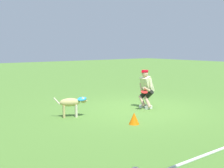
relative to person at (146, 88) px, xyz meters
name	(u,v)px	position (x,y,z in m)	size (l,w,h in m)	color
ground_plane	(140,109)	(0.28, 0.02, -0.70)	(60.00, 60.00, 0.00)	#528132
person	(146,88)	(0.00, 0.00, 0.00)	(0.58, 0.64, 1.29)	silver
dog	(72,103)	(2.60, -0.44, -0.28)	(0.95, 0.50, 0.61)	tan
frisbee_flying	(82,99)	(2.34, -0.29, -0.16)	(0.26, 0.26, 0.02)	#2598F0
frisbee_held	(144,92)	(0.31, 0.23, -0.09)	(0.22, 0.22, 0.02)	red
training_cone	(134,118)	(1.69, 1.28, -0.54)	(0.28, 0.28, 0.32)	orange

